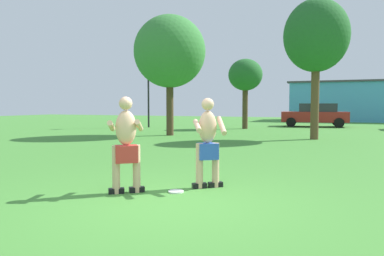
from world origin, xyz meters
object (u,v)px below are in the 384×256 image
(player_in_red, at_px, (126,143))
(lamp_post, at_px, (148,77))
(tree_left_field, at_px, (245,76))
(tree_right_field, at_px, (316,37))
(tree_behind_players, at_px, (170,52))
(player_near, at_px, (208,141))
(car_red_near_post, at_px, (315,115))
(frisbee, at_px, (176,191))

(player_in_red, xyz_separation_m, lamp_post, (-8.67, 16.28, 2.43))
(tree_left_field, relative_size, tree_right_field, 0.72)
(player_in_red, height_order, tree_behind_players, tree_behind_players)
(lamp_post, height_order, tree_behind_players, tree_behind_players)
(player_near, distance_m, tree_behind_players, 12.04)
(player_near, relative_size, car_red_near_post, 0.36)
(lamp_post, bearing_deg, player_near, -57.48)
(car_red_near_post, relative_size, lamp_post, 0.84)
(tree_right_field, bearing_deg, frisbee, -97.10)
(car_red_near_post, height_order, tree_behind_players, tree_behind_players)
(frisbee, relative_size, tree_behind_players, 0.05)
(player_near, height_order, tree_behind_players, tree_behind_players)
(player_near, bearing_deg, tree_right_field, 84.55)
(player_in_red, height_order, frisbee, player_in_red)
(player_in_red, relative_size, tree_behind_players, 0.28)
(lamp_post, relative_size, tree_right_field, 0.89)
(tree_right_field, bearing_deg, lamp_post, 156.14)
(frisbee, xyz_separation_m, car_red_near_post, (0.69, 20.93, 0.81))
(car_red_near_post, bearing_deg, player_in_red, -93.90)
(player_in_red, xyz_separation_m, tree_left_field, (-2.42, 17.30, 2.42))
(car_red_near_post, distance_m, tree_right_field, 10.44)
(lamp_post, bearing_deg, frisbee, -59.37)
(player_near, bearing_deg, frisbee, -124.65)
(frisbee, xyz_separation_m, tree_left_field, (-3.17, 16.94, 3.26))
(car_red_near_post, bearing_deg, tree_left_field, -134.10)
(tree_behind_players, bearing_deg, frisbee, -63.56)
(player_near, xyz_separation_m, frisbee, (-0.38, -0.54, -0.83))
(lamp_post, xyz_separation_m, tree_left_field, (6.26, 1.01, -0.01))
(player_in_red, height_order, car_red_near_post, player_in_red)
(player_in_red, xyz_separation_m, tree_behind_players, (-4.54, 11.02, 3.18))
(tree_right_field, xyz_separation_m, tree_behind_players, (-6.69, -0.48, -0.35))
(car_red_near_post, distance_m, tree_behind_players, 12.32)
(tree_left_field, relative_size, tree_behind_players, 0.74)
(car_red_near_post, bearing_deg, tree_behind_players, -120.27)
(lamp_post, bearing_deg, player_in_red, -61.96)
(player_near, distance_m, player_in_red, 1.45)
(frisbee, bearing_deg, tree_left_field, 100.61)
(player_near, xyz_separation_m, lamp_post, (-9.81, 15.39, 2.44))
(player_in_red, bearing_deg, tree_left_field, 97.95)
(lamp_post, relative_size, tree_behind_players, 0.91)
(frisbee, xyz_separation_m, tree_right_field, (1.39, 11.15, 4.37))
(player_in_red, distance_m, tree_left_field, 17.63)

